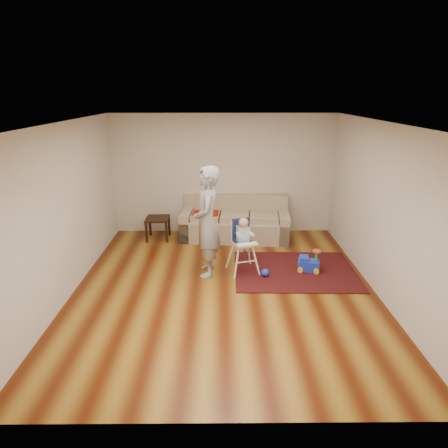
{
  "coord_description": "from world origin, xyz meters",
  "views": [
    {
      "loc": [
        -0.05,
        -5.61,
        3.13
      ],
      "look_at": [
        0.0,
        0.4,
        1.0
      ],
      "focal_mm": 30.0,
      "sensor_mm": 36.0,
      "label": 1
    }
  ],
  "objects_px": {
    "sofa": "(235,218)",
    "high_chair": "(243,246)",
    "toy_ball": "(265,273)",
    "side_table": "(158,228)",
    "ride_on_toy": "(309,260)",
    "adult": "(207,222)"
  },
  "relations": [
    {
      "from": "sofa",
      "to": "high_chair",
      "type": "height_order",
      "value": "high_chair"
    },
    {
      "from": "side_table",
      "to": "adult",
      "type": "relative_size",
      "value": 0.25
    },
    {
      "from": "high_chair",
      "to": "ride_on_toy",
      "type": "bearing_deg",
      "value": -16.08
    },
    {
      "from": "sofa",
      "to": "side_table",
      "type": "bearing_deg",
      "value": -173.04
    },
    {
      "from": "side_table",
      "to": "ride_on_toy",
      "type": "distance_m",
      "value": 3.43
    },
    {
      "from": "sofa",
      "to": "ride_on_toy",
      "type": "distance_m",
      "value": 2.15
    },
    {
      "from": "adult",
      "to": "ride_on_toy",
      "type": "bearing_deg",
      "value": 91.14
    },
    {
      "from": "side_table",
      "to": "high_chair",
      "type": "relative_size",
      "value": 0.48
    },
    {
      "from": "side_table",
      "to": "ride_on_toy",
      "type": "relative_size",
      "value": 1.21
    },
    {
      "from": "side_table",
      "to": "high_chair",
      "type": "height_order",
      "value": "high_chair"
    },
    {
      "from": "sofa",
      "to": "toy_ball",
      "type": "height_order",
      "value": "sofa"
    },
    {
      "from": "side_table",
      "to": "adult",
      "type": "height_order",
      "value": "adult"
    },
    {
      "from": "ride_on_toy",
      "to": "high_chair",
      "type": "distance_m",
      "value": 1.24
    },
    {
      "from": "high_chair",
      "to": "adult",
      "type": "bearing_deg",
      "value": 169.8
    },
    {
      "from": "ride_on_toy",
      "to": "adult",
      "type": "relative_size",
      "value": 0.21
    },
    {
      "from": "side_table",
      "to": "toy_ball",
      "type": "height_order",
      "value": "side_table"
    },
    {
      "from": "toy_ball",
      "to": "side_table",
      "type": "bearing_deg",
      "value": 139.61
    },
    {
      "from": "ride_on_toy",
      "to": "high_chair",
      "type": "height_order",
      "value": "high_chair"
    },
    {
      "from": "high_chair",
      "to": "side_table",
      "type": "bearing_deg",
      "value": 121.46
    },
    {
      "from": "sofa",
      "to": "side_table",
      "type": "xyz_separation_m",
      "value": [
        -1.71,
        -0.06,
        -0.21
      ]
    },
    {
      "from": "ride_on_toy",
      "to": "toy_ball",
      "type": "xyz_separation_m",
      "value": [
        -0.82,
        -0.24,
        -0.14
      ]
    },
    {
      "from": "sofa",
      "to": "high_chair",
      "type": "bearing_deg",
      "value": -81.98
    }
  ]
}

